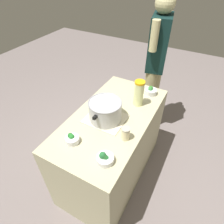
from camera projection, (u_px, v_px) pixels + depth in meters
ground_plane at (112, 170)px, 2.26m from camera, size 8.00×8.00×0.00m
counter_slab at (112, 147)px, 1.99m from camera, size 1.27×0.65×0.85m
dish_cloth at (105, 119)px, 1.68m from camera, size 0.29×0.34×0.01m
cooking_pot at (105, 110)px, 1.62m from camera, size 0.35×0.28×0.18m
lemonade_pitcher at (139, 93)px, 1.76m from camera, size 0.09×0.09×0.25m
mason_jar at (126, 133)px, 1.47m from camera, size 0.07×0.07×0.11m
broccoli_bowl_front at (72, 139)px, 1.47m from camera, size 0.11×0.11×0.07m
broccoli_bowl_center at (105, 158)px, 1.33m from camera, size 0.12×0.12×0.08m
broccoli_bowl_back at (151, 91)px, 1.96m from camera, size 0.12×0.12×0.08m
person_cook at (155, 66)px, 2.26m from camera, size 0.50×0.27×1.70m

